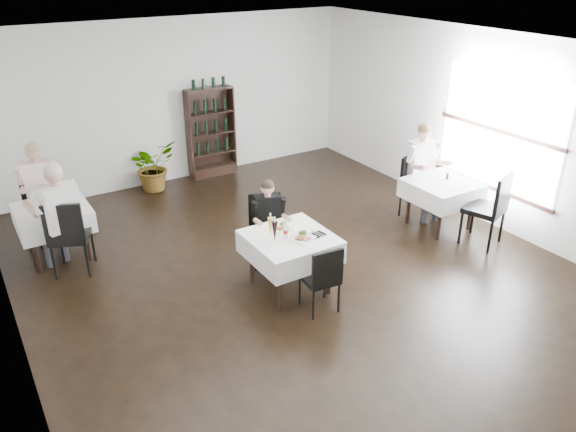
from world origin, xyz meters
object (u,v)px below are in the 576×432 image
object	(u,v)px
potted_tree	(153,166)
main_table	(290,246)
wine_shelf	(211,133)
diner_main	(269,217)

from	to	relation	value
potted_tree	main_table	bearing A→B (deg)	-85.26
wine_shelf	main_table	bearing A→B (deg)	-101.78
main_table	potted_tree	distance (m)	4.22
diner_main	wine_shelf	bearing A→B (deg)	77.41
diner_main	potted_tree	bearing A→B (deg)	97.12
wine_shelf	potted_tree	size ratio (longest dim) A/B	1.93
main_table	potted_tree	xyz separation A→B (m)	(-0.35, 4.20, -0.17)
wine_shelf	main_table	world-z (taller)	wine_shelf
wine_shelf	main_table	xyz separation A→B (m)	(-0.90, -4.31, -0.23)
wine_shelf	potted_tree	world-z (taller)	wine_shelf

